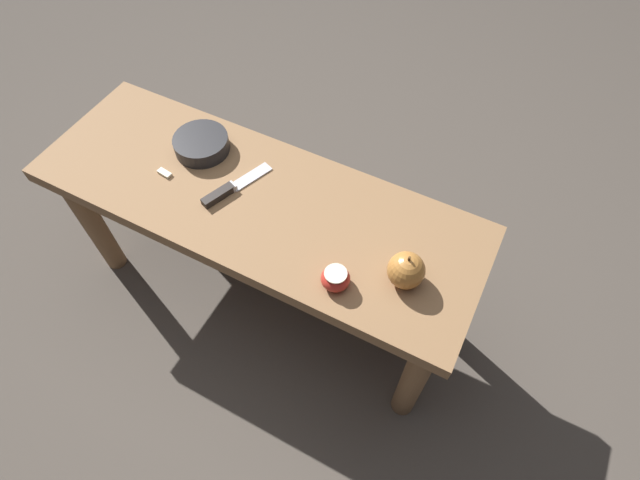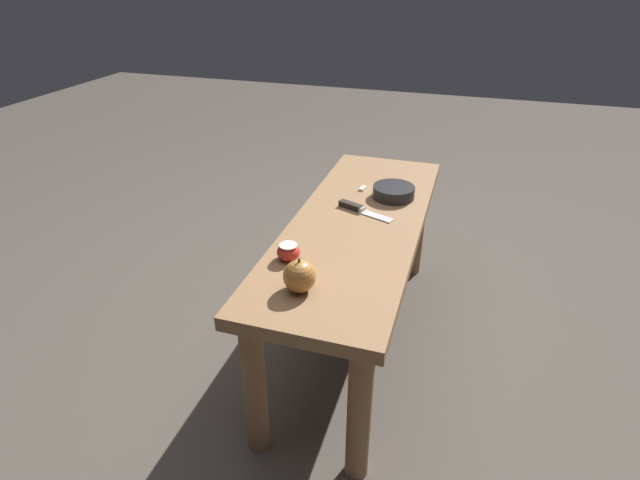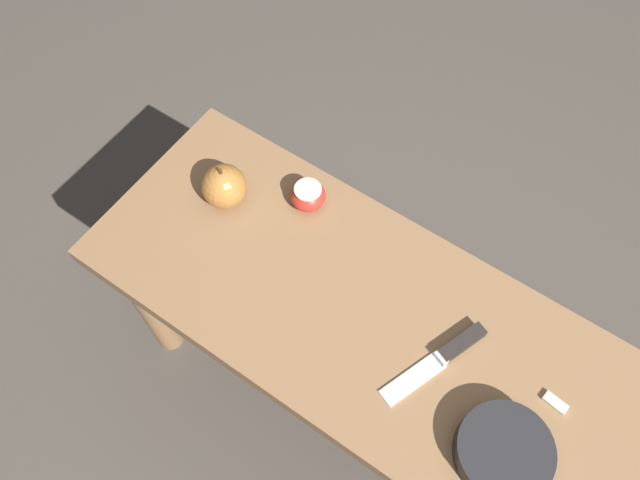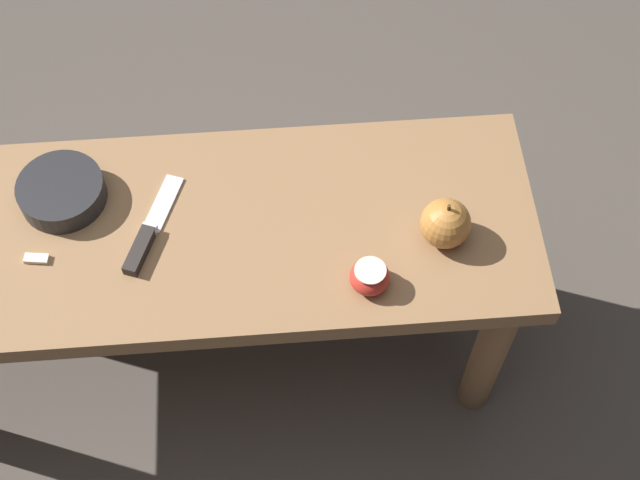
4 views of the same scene
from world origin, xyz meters
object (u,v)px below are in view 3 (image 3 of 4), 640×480
object	(u,v)px
wooden_bench	(401,356)
apple_cut	(308,196)
apple_whole	(224,186)
knife	(449,353)
bowl	(503,452)

from	to	relation	value
wooden_bench	apple_cut	distance (m)	0.34
apple_whole	apple_cut	size ratio (longest dim) A/B	1.45
knife	bowl	distance (m)	0.17
bowl	apple_cut	bearing A→B (deg)	157.70
knife	apple_whole	world-z (taller)	apple_whole
wooden_bench	knife	size ratio (longest dim) A/B	5.86
wooden_bench	knife	bearing A→B (deg)	12.80
apple_whole	apple_cut	distance (m)	0.16
knife	wooden_bench	bearing A→B (deg)	-56.43
wooden_bench	bowl	distance (m)	0.25
knife	bowl	xyz separation A→B (m)	(0.14, -0.09, 0.01)
apple_cut	bowl	xyz separation A→B (m)	(0.50, -0.21, -0.00)
apple_cut	bowl	size ratio (longest dim) A/B	0.45
knife	apple_whole	bearing A→B (deg)	-73.00
wooden_bench	bowl	world-z (taller)	bowl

